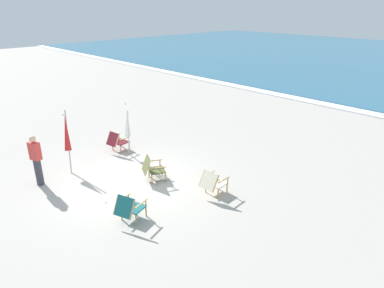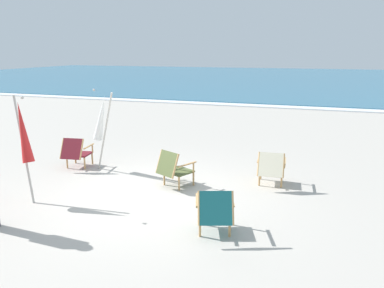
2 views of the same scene
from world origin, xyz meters
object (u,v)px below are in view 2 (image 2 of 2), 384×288
at_px(beach_chair_back_right, 76,152).
at_px(umbrella_furled_white, 101,119).
at_px(beach_chair_front_right, 271,167).
at_px(beach_chair_back_left, 174,168).
at_px(umbrella_furled_red, 23,133).
at_px(beach_chair_front_left, 215,210).

height_order(beach_chair_back_right, umbrella_furled_white, umbrella_furled_white).
bearing_deg(beach_chair_front_right, umbrella_furled_white, -176.96).
bearing_deg(beach_chair_back_right, beach_chair_back_left, -9.79).
bearing_deg(umbrella_furled_red, beach_chair_front_right, 27.41).
xyz_separation_m(beach_chair_front_right, umbrella_furled_white, (-3.97, -0.21, 0.87)).
relative_size(beach_chair_back_left, beach_chair_front_right, 1.07).
bearing_deg(umbrella_furled_red, beach_chair_back_right, 99.74).
height_order(umbrella_furled_white, umbrella_furled_red, umbrella_furled_red).
bearing_deg(beach_chair_front_right, beach_chair_back_left, -160.08).
bearing_deg(beach_chair_back_left, beach_chair_front_left, -52.52).
height_order(beach_chair_back_left, beach_chair_back_right, beach_chair_back_left).
relative_size(beach_chair_back_left, umbrella_furled_red, 0.42).
xyz_separation_m(beach_chair_back_right, beach_chair_front_left, (4.16, -2.29, -0.00)).
xyz_separation_m(beach_chair_back_left, umbrella_furled_red, (-2.42, -1.56, 0.92)).
distance_m(umbrella_furled_white, umbrella_furled_red, 2.10).
xyz_separation_m(beach_chair_back_left, beach_chair_front_right, (1.97, 0.71, -0.01)).
bearing_deg(umbrella_furled_white, beach_chair_back_left, -14.03).
bearing_deg(umbrella_furled_red, beach_chair_back_left, 32.84).
height_order(beach_chair_back_left, umbrella_furled_white, umbrella_furled_white).
bearing_deg(umbrella_furled_white, beach_chair_front_right, 3.04).
xyz_separation_m(beach_chair_back_left, beach_chair_back_right, (-2.77, 0.48, -0.01)).
bearing_deg(umbrella_furled_white, beach_chair_front_left, -34.26).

